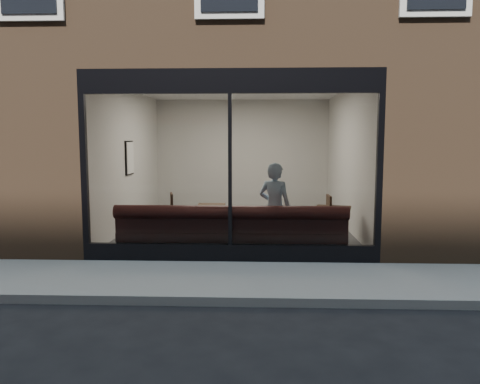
{
  "coord_description": "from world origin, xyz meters",
  "views": [
    {
      "loc": [
        0.46,
        -5.67,
        2.07
      ],
      "look_at": [
        0.15,
        2.4,
        1.15
      ],
      "focal_mm": 35.0,
      "sensor_mm": 36.0,
      "label": 1
    }
  ],
  "objects_px": {
    "banquette": "(232,243)",
    "cafe_chair_left": "(163,227)",
    "cafe_chair_right": "(319,230)",
    "person": "(275,208)",
    "cafe_table_right": "(333,208)",
    "cafe_table_left": "(211,206)"
  },
  "relations": [
    {
      "from": "cafe_chair_right",
      "to": "person",
      "type": "bearing_deg",
      "value": 44.29
    },
    {
      "from": "banquette",
      "to": "person",
      "type": "xyz_separation_m",
      "value": [
        0.77,
        0.25,
        0.6
      ]
    },
    {
      "from": "banquette",
      "to": "cafe_table_right",
      "type": "relative_size",
      "value": 6.05
    },
    {
      "from": "cafe_chair_right",
      "to": "cafe_table_left",
      "type": "bearing_deg",
      "value": 1.52
    },
    {
      "from": "person",
      "to": "cafe_chair_left",
      "type": "xyz_separation_m",
      "value": [
        -2.28,
        1.1,
        -0.58
      ]
    },
    {
      "from": "cafe_table_left",
      "to": "cafe_chair_left",
      "type": "distance_m",
      "value": 1.18
    },
    {
      "from": "cafe_table_left",
      "to": "cafe_table_right",
      "type": "distance_m",
      "value": 2.39
    },
    {
      "from": "banquette",
      "to": "cafe_chair_left",
      "type": "relative_size",
      "value": 8.81
    },
    {
      "from": "cafe_chair_left",
      "to": "person",
      "type": "bearing_deg",
      "value": 140.85
    },
    {
      "from": "banquette",
      "to": "person",
      "type": "height_order",
      "value": "person"
    },
    {
      "from": "cafe_chair_left",
      "to": "cafe_chair_right",
      "type": "distance_m",
      "value": 3.2
    },
    {
      "from": "person",
      "to": "cafe_table_left",
      "type": "xyz_separation_m",
      "value": [
        -1.24,
        0.84,
        -0.08
      ]
    },
    {
      "from": "banquette",
      "to": "person",
      "type": "distance_m",
      "value": 1.0
    },
    {
      "from": "cafe_chair_left",
      "to": "cafe_table_right",
      "type": "bearing_deg",
      "value": 157.54
    },
    {
      "from": "person",
      "to": "cafe_chair_left",
      "type": "relative_size",
      "value": 3.63
    },
    {
      "from": "banquette",
      "to": "cafe_chair_left",
      "type": "xyz_separation_m",
      "value": [
        -1.51,
        1.35,
        0.01
      ]
    },
    {
      "from": "cafe_table_left",
      "to": "cafe_chair_right",
      "type": "xyz_separation_m",
      "value": [
        2.16,
        0.08,
        -0.5
      ]
    },
    {
      "from": "cafe_table_left",
      "to": "cafe_chair_right",
      "type": "height_order",
      "value": "cafe_table_left"
    },
    {
      "from": "cafe_table_right",
      "to": "cafe_chair_right",
      "type": "xyz_separation_m",
      "value": [
        -0.21,
        0.37,
        -0.5
      ]
    },
    {
      "from": "person",
      "to": "cafe_table_right",
      "type": "height_order",
      "value": "person"
    },
    {
      "from": "banquette",
      "to": "cafe_table_right",
      "type": "height_order",
      "value": "cafe_table_right"
    },
    {
      "from": "cafe_table_left",
      "to": "cafe_chair_right",
      "type": "bearing_deg",
      "value": 2.18
    }
  ]
}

